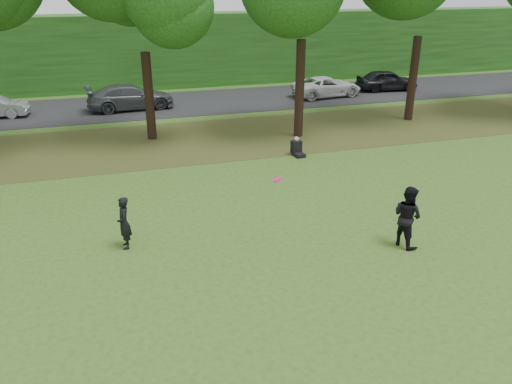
# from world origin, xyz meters

# --- Properties ---
(ground) EXTENTS (120.00, 120.00, 0.00)m
(ground) POSITION_xyz_m (0.00, 0.00, 0.00)
(ground) COLOR #2F541A
(ground) RESTS_ON ground
(leaf_litter) EXTENTS (60.00, 7.00, 0.01)m
(leaf_litter) POSITION_xyz_m (0.00, 13.00, 0.01)
(leaf_litter) COLOR #513F1C
(leaf_litter) RESTS_ON ground
(street) EXTENTS (70.00, 7.00, 0.02)m
(street) POSITION_xyz_m (0.00, 21.00, 0.01)
(street) COLOR black
(street) RESTS_ON ground
(far_hedge) EXTENTS (70.00, 3.00, 5.00)m
(far_hedge) POSITION_xyz_m (0.00, 27.00, 2.50)
(far_hedge) COLOR #1C4212
(far_hedge) RESTS_ON ground
(player_left) EXTENTS (0.39, 0.58, 1.56)m
(player_left) POSITION_xyz_m (-4.84, 3.23, 0.78)
(player_left) COLOR black
(player_left) RESTS_ON ground
(player_right) EXTENTS (0.93, 1.06, 1.84)m
(player_right) POSITION_xyz_m (2.96, 1.05, 0.92)
(player_right) COLOR black
(player_right) RESTS_ON ground
(parked_cars) EXTENTS (36.28, 3.77, 1.48)m
(parked_cars) POSITION_xyz_m (-1.26, 20.19, 0.72)
(parked_cars) COLOR black
(parked_cars) RESTS_ON street
(frisbee) EXTENTS (0.32, 0.34, 0.16)m
(frisbee) POSITION_xyz_m (-0.70, 1.93, 2.14)
(frisbee) COLOR #E21374
(frisbee) RESTS_ON ground
(seated_person) EXTENTS (0.49, 0.77, 0.83)m
(seated_person) POSITION_xyz_m (2.87, 9.53, 0.31)
(seated_person) COLOR black
(seated_person) RESTS_ON ground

